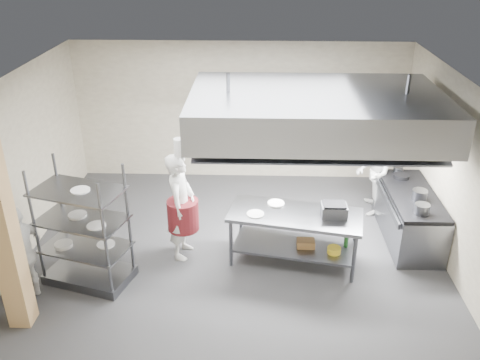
{
  "coord_description": "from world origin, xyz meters",
  "views": [
    {
      "loc": [
        0.35,
        -7.39,
        4.97
      ],
      "look_at": [
        0.09,
        0.2,
        1.25
      ],
      "focal_mm": 38.0,
      "sensor_mm": 36.0,
      "label": 1
    }
  ],
  "objects_px": {
    "stockpot": "(420,195)",
    "chef_head": "(181,206)",
    "chef_line": "(373,173)",
    "griddle": "(334,211)",
    "cooking_range": "(409,217)",
    "island": "(294,238)",
    "pass_rack": "(83,226)",
    "chef_plating": "(22,254)"
  },
  "relations": [
    {
      "from": "stockpot",
      "to": "chef_head",
      "type": "bearing_deg",
      "value": -173.96
    },
    {
      "from": "chef_line",
      "to": "griddle",
      "type": "distance_m",
      "value": 2.07
    },
    {
      "from": "chef_head",
      "to": "cooking_range",
      "type": "bearing_deg",
      "value": -73.09
    },
    {
      "from": "island",
      "to": "griddle",
      "type": "height_order",
      "value": "griddle"
    },
    {
      "from": "island",
      "to": "griddle",
      "type": "relative_size",
      "value": 5.3
    },
    {
      "from": "chef_line",
      "to": "griddle",
      "type": "xyz_separation_m",
      "value": [
        -1.0,
        -1.8,
        0.17
      ]
    },
    {
      "from": "griddle",
      "to": "cooking_range",
      "type": "bearing_deg",
      "value": 30.65
    },
    {
      "from": "cooking_range",
      "to": "griddle",
      "type": "bearing_deg",
      "value": -149.96
    },
    {
      "from": "pass_rack",
      "to": "stockpot",
      "type": "bearing_deg",
      "value": 28.74
    },
    {
      "from": "cooking_range",
      "to": "chef_head",
      "type": "distance_m",
      "value": 4.03
    },
    {
      "from": "chef_head",
      "to": "chef_plating",
      "type": "xyz_separation_m",
      "value": [
        -2.14,
        -1.24,
        -0.15
      ]
    },
    {
      "from": "pass_rack",
      "to": "cooking_range",
      "type": "bearing_deg",
      "value": 31.14
    },
    {
      "from": "pass_rack",
      "to": "cooking_range",
      "type": "height_order",
      "value": "pass_rack"
    },
    {
      "from": "island",
      "to": "chef_plating",
      "type": "xyz_separation_m",
      "value": [
        -4.0,
        -1.09,
        0.33
      ]
    },
    {
      "from": "chef_plating",
      "to": "stockpot",
      "type": "relative_size",
      "value": 6.22
    },
    {
      "from": "chef_plating",
      "to": "chef_line",
      "type": "bearing_deg",
      "value": 122.08
    },
    {
      "from": "chef_plating",
      "to": "pass_rack",
      "type": "bearing_deg",
      "value": 128.59
    },
    {
      "from": "chef_head",
      "to": "chef_line",
      "type": "bearing_deg",
      "value": -57.71
    },
    {
      "from": "chef_plating",
      "to": "stockpot",
      "type": "distance_m",
      "value": 6.35
    },
    {
      "from": "chef_head",
      "to": "chef_line",
      "type": "height_order",
      "value": "chef_head"
    },
    {
      "from": "cooking_range",
      "to": "chef_plating",
      "type": "distance_m",
      "value": 6.38
    },
    {
      "from": "pass_rack",
      "to": "chef_plating",
      "type": "height_order",
      "value": "pass_rack"
    },
    {
      "from": "chef_line",
      "to": "chef_plating",
      "type": "relative_size",
      "value": 1.07
    },
    {
      "from": "pass_rack",
      "to": "chef_line",
      "type": "relative_size",
      "value": 1.16
    },
    {
      "from": "griddle",
      "to": "chef_plating",
      "type": "bearing_deg",
      "value": -166.69
    },
    {
      "from": "pass_rack",
      "to": "chef_head",
      "type": "relative_size",
      "value": 1.05
    },
    {
      "from": "griddle",
      "to": "stockpot",
      "type": "xyz_separation_m",
      "value": [
        1.52,
        0.63,
        -0.02
      ]
    },
    {
      "from": "chef_plating",
      "to": "stockpot",
      "type": "bearing_deg",
      "value": 110.42
    },
    {
      "from": "cooking_range",
      "to": "griddle",
      "type": "relative_size",
      "value": 5.0
    },
    {
      "from": "chef_plating",
      "to": "island",
      "type": "bearing_deg",
      "value": 110.48
    },
    {
      "from": "pass_rack",
      "to": "chef_head",
      "type": "height_order",
      "value": "pass_rack"
    },
    {
      "from": "pass_rack",
      "to": "chef_head",
      "type": "bearing_deg",
      "value": 44.79
    },
    {
      "from": "chef_head",
      "to": "stockpot",
      "type": "xyz_separation_m",
      "value": [
        3.98,
        0.42,
        0.06
      ]
    },
    {
      "from": "chef_line",
      "to": "stockpot",
      "type": "distance_m",
      "value": 1.29
    },
    {
      "from": "pass_rack",
      "to": "griddle",
      "type": "bearing_deg",
      "value": 24.46
    },
    {
      "from": "griddle",
      "to": "island",
      "type": "bearing_deg",
      "value": 175.38
    },
    {
      "from": "chef_head",
      "to": "griddle",
      "type": "relative_size",
      "value": 4.63
    },
    {
      "from": "chef_line",
      "to": "stockpot",
      "type": "bearing_deg",
      "value": 33.98
    },
    {
      "from": "cooking_range",
      "to": "chef_line",
      "type": "xyz_separation_m",
      "value": [
        -0.48,
        0.95,
        0.42
      ]
    },
    {
      "from": "island",
      "to": "chef_line",
      "type": "height_order",
      "value": "chef_line"
    },
    {
      "from": "island",
      "to": "cooking_range",
      "type": "height_order",
      "value": "island"
    },
    {
      "from": "cooking_range",
      "to": "stockpot",
      "type": "bearing_deg",
      "value": -79.63
    }
  ]
}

